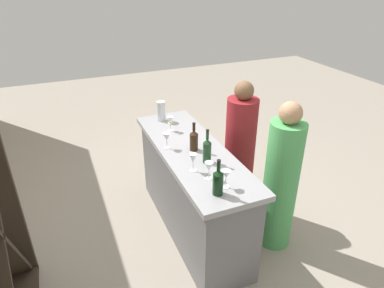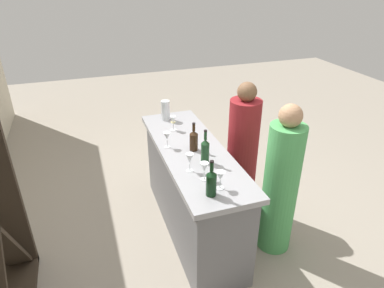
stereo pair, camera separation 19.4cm
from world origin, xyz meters
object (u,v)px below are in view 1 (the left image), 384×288
Objects in this scene: wine_bottle_second_left_olive_green at (207,150)px; wine_glass_near_left at (226,175)px; wine_bottle_leftmost_dark_green at (218,181)px; person_center_guest at (281,183)px; wine_bottle_center_amber_brown at (194,140)px; water_pitcher at (161,111)px; wine_glass_near_right at (209,167)px; wine_glass_far_center at (167,137)px; wine_glass_near_center at (170,122)px; wine_glass_far_left at (193,159)px; person_left_guest at (239,154)px.

wine_glass_near_left is at bearing 175.82° from wine_bottle_second_left_olive_green.
person_center_guest reaches higher than wine_bottle_leftmost_dark_green.
wine_bottle_center_amber_brown reaches higher than water_pitcher.
wine_bottle_second_left_olive_green is at bearing -21.75° from wine_glass_near_right.
person_center_guest is (-0.45, -0.68, -0.36)m from wine_bottle_center_amber_brown.
wine_glass_near_right and wine_glass_far_center have the same top height.
wine_bottle_leftmost_dark_green reaches higher than water_pitcher.
wine_bottle_second_left_olive_green reaches higher than wine_glass_near_center.
person_center_guest reaches higher than wine_bottle_second_left_olive_green.
wine_glass_near_right is at bearing -156.28° from wine_glass_far_left.
wine_glass_near_right is at bearing 179.33° from water_pitcher.
wine_glass_near_center is at bearing -179.27° from water_pitcher.
water_pitcher is (0.77, 0.07, 0.01)m from wine_bottle_center_amber_brown.
water_pitcher is 0.15× the size of person_left_guest.
water_pitcher is (1.26, -0.01, 0.00)m from wine_glass_near_right.
wine_bottle_second_left_olive_green is 0.21× the size of person_left_guest.
wine_glass_far_center is (-0.35, 0.16, 0.01)m from wine_glass_near_center.
wine_glass_near_right is 1.00× the size of wine_glass_far_center.
wine_glass_far_center is at bearing 12.53° from wine_glass_near_right.
wine_glass_near_center reaches higher than wine_glass_far_center.
person_left_guest reaches higher than wine_glass_far_center.
wine_bottle_center_amber_brown is at bearing -120.45° from wine_glass_far_center.
person_left_guest reaches higher than water_pitcher.
wine_bottle_second_left_olive_green is 0.40m from wine_glass_near_left.
wine_glass_near_center is (1.18, -0.04, -0.01)m from wine_bottle_leftmost_dark_green.
wine_bottle_leftmost_dark_green is 1.17m from person_left_guest.
person_left_guest is at bearing -36.78° from wine_glass_near_left.
wine_bottle_second_left_olive_green is 1.41× the size of water_pitcher.
person_left_guest is (0.66, -0.67, -0.36)m from wine_glass_near_right.
water_pitcher reaches higher than wine_glass_near_left.
person_left_guest is at bearing -54.54° from wine_bottle_second_left_olive_green.
wine_glass_far_left is 0.11× the size of person_center_guest.
wine_glass_far_left is at bearing 156.05° from wine_bottle_center_amber_brown.
wine_bottle_center_amber_brown is at bearing -8.45° from wine_bottle_leftmost_dark_green.
person_left_guest reaches higher than wine_glass_near_right.
wine_glass_far_center reaches higher than wine_glass_near_left.
water_pitcher reaches higher than wine_glass_near_right.
person_center_guest is (0.25, -0.78, -0.37)m from wine_bottle_leftmost_dark_green.
water_pitcher reaches higher than wine_glass_near_center.
wine_glass_far_left is (-0.34, 0.15, 0.01)m from wine_bottle_center_amber_brown.
wine_bottle_second_left_olive_green reaches higher than wine_glass_far_left.
person_left_guest reaches higher than wine_glass_near_left.
wine_glass_far_center is at bearing 155.77° from wine_glass_near_center.
wine_glass_far_center is 0.70× the size of water_pitcher.
water_pitcher is at bearing 4.86° from wine_bottle_center_amber_brown.
wine_bottle_second_left_olive_green reaches higher than wine_glass_near_left.
person_center_guest is at bearing -141.56° from wine_glass_near_center.
person_left_guest is (0.50, -0.74, -0.37)m from wine_glass_far_left.
wine_bottle_second_left_olive_green is (0.46, -0.12, 0.01)m from wine_bottle_leftmost_dark_green.
person_left_guest is at bearing -87.45° from wine_glass_far_center.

